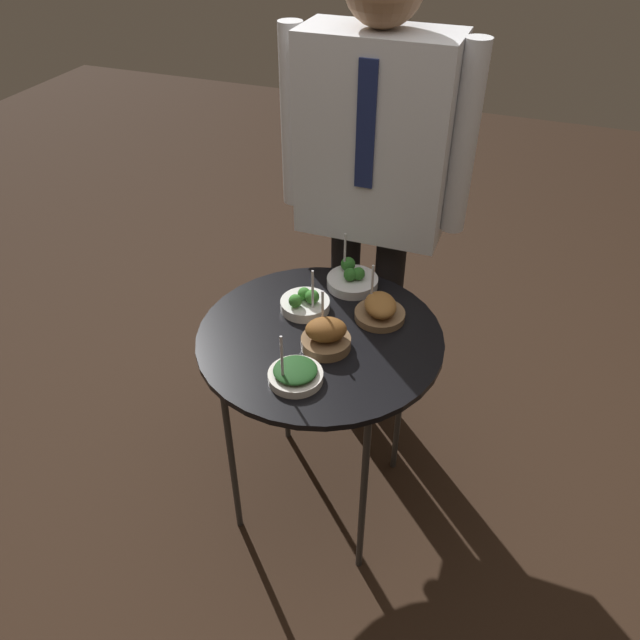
{
  "coord_description": "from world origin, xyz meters",
  "views": [
    {
      "loc": [
        0.46,
        -1.25,
        1.78
      ],
      "look_at": [
        0.0,
        0.0,
        0.75
      ],
      "focal_mm": 35.0,
      "sensor_mm": 36.0,
      "label": 1
    }
  ],
  "objects_px": {
    "bowl_roast_back_right": "(380,310)",
    "bowl_broccoli_back_left": "(352,279)",
    "serving_cart": "(320,348)",
    "waiter_figure": "(373,162)",
    "bowl_spinach_near_rim": "(295,374)",
    "bowl_broccoli_front_right": "(305,303)",
    "bowl_roast_center": "(326,336)"
  },
  "relations": [
    {
      "from": "bowl_spinach_near_rim",
      "to": "serving_cart",
      "type": "bearing_deg",
      "value": 91.69
    },
    {
      "from": "bowl_roast_back_right",
      "to": "bowl_spinach_near_rim",
      "type": "bearing_deg",
      "value": -111.59
    },
    {
      "from": "serving_cart",
      "to": "bowl_broccoli_back_left",
      "type": "bearing_deg",
      "value": 88.0
    },
    {
      "from": "bowl_broccoli_back_left",
      "to": "bowl_broccoli_front_right",
      "type": "relative_size",
      "value": 1.06
    },
    {
      "from": "bowl_broccoli_front_right",
      "to": "bowl_roast_center",
      "type": "relative_size",
      "value": 0.97
    },
    {
      "from": "bowl_broccoli_front_right",
      "to": "bowl_broccoli_back_left",
      "type": "bearing_deg",
      "value": 61.29
    },
    {
      "from": "serving_cart",
      "to": "bowl_spinach_near_rim",
      "type": "height_order",
      "value": "bowl_spinach_near_rim"
    },
    {
      "from": "bowl_broccoli_back_left",
      "to": "serving_cart",
      "type": "bearing_deg",
      "value": -92.0
    },
    {
      "from": "serving_cart",
      "to": "bowl_roast_back_right",
      "type": "bearing_deg",
      "value": 44.11
    },
    {
      "from": "bowl_spinach_near_rim",
      "to": "waiter_figure",
      "type": "relative_size",
      "value": 0.1
    },
    {
      "from": "bowl_roast_back_right",
      "to": "bowl_broccoli_back_left",
      "type": "bearing_deg",
      "value": 134.21
    },
    {
      "from": "bowl_spinach_near_rim",
      "to": "waiter_figure",
      "type": "xyz_separation_m",
      "value": [
        -0.01,
        0.66,
        0.29
      ]
    },
    {
      "from": "bowl_broccoli_back_left",
      "to": "bowl_spinach_near_rim",
      "type": "relative_size",
      "value": 1.01
    },
    {
      "from": "bowl_broccoli_front_right",
      "to": "bowl_roast_back_right",
      "type": "xyz_separation_m",
      "value": [
        0.21,
        0.04,
        0.01
      ]
    },
    {
      "from": "bowl_broccoli_back_left",
      "to": "bowl_roast_center",
      "type": "relative_size",
      "value": 1.03
    },
    {
      "from": "bowl_spinach_near_rim",
      "to": "bowl_roast_back_right",
      "type": "xyz_separation_m",
      "value": [
        0.13,
        0.32,
        0.01
      ]
    },
    {
      "from": "serving_cart",
      "to": "bowl_roast_back_right",
      "type": "xyz_separation_m",
      "value": [
        0.13,
        0.13,
        0.08
      ]
    },
    {
      "from": "bowl_spinach_near_rim",
      "to": "bowl_roast_center",
      "type": "relative_size",
      "value": 1.02
    },
    {
      "from": "serving_cart",
      "to": "bowl_spinach_near_rim",
      "type": "xyz_separation_m",
      "value": [
        0.01,
        -0.19,
        0.07
      ]
    },
    {
      "from": "bowl_broccoli_back_left",
      "to": "bowl_spinach_near_rim",
      "type": "distance_m",
      "value": 0.45
    },
    {
      "from": "bowl_roast_back_right",
      "to": "waiter_figure",
      "type": "relative_size",
      "value": 0.1
    },
    {
      "from": "bowl_broccoli_front_right",
      "to": "bowl_spinach_near_rim",
      "type": "xyz_separation_m",
      "value": [
        0.09,
        -0.28,
        -0.0
      ]
    },
    {
      "from": "bowl_spinach_near_rim",
      "to": "bowl_roast_center",
      "type": "distance_m",
      "value": 0.15
    },
    {
      "from": "bowl_broccoli_back_left",
      "to": "bowl_broccoli_front_right",
      "type": "height_order",
      "value": "bowl_broccoli_back_left"
    },
    {
      "from": "bowl_roast_center",
      "to": "waiter_figure",
      "type": "bearing_deg",
      "value": 94.12
    },
    {
      "from": "serving_cart",
      "to": "waiter_figure",
      "type": "distance_m",
      "value": 0.59
    },
    {
      "from": "bowl_broccoli_back_left",
      "to": "bowl_roast_back_right",
      "type": "height_order",
      "value": "bowl_broccoli_back_left"
    },
    {
      "from": "serving_cart",
      "to": "bowl_broccoli_back_left",
      "type": "relative_size",
      "value": 4.35
    },
    {
      "from": "waiter_figure",
      "to": "bowl_spinach_near_rim",
      "type": "bearing_deg",
      "value": -89.17
    },
    {
      "from": "serving_cart",
      "to": "bowl_broccoli_front_right",
      "type": "distance_m",
      "value": 0.14
    },
    {
      "from": "serving_cart",
      "to": "bowl_roast_back_right",
      "type": "height_order",
      "value": "bowl_roast_back_right"
    },
    {
      "from": "bowl_broccoli_front_right",
      "to": "bowl_spinach_near_rim",
      "type": "height_order",
      "value": "bowl_spinach_near_rim"
    }
  ]
}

